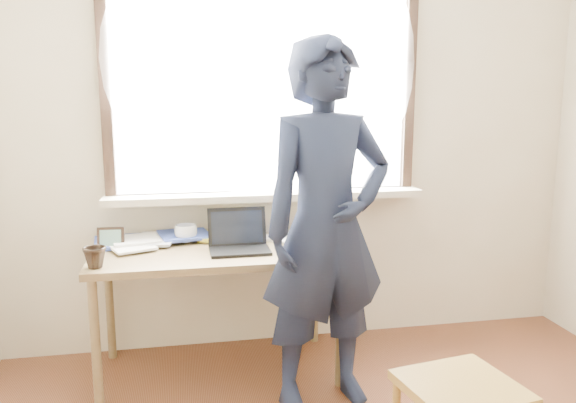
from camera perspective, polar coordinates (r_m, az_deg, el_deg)
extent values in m
cube|color=beige|center=(3.36, 0.97, 7.21)|extent=(3.50, 0.02, 2.60)
cube|color=white|center=(3.31, -2.44, 12.35)|extent=(1.70, 0.01, 1.30)
cube|color=black|center=(3.34, -2.31, 0.62)|extent=(1.82, 0.06, 0.06)
cube|color=black|center=(3.28, -18.13, 11.86)|extent=(0.06, 0.06, 1.30)
cube|color=black|center=(3.53, 12.19, 12.01)|extent=(0.06, 0.06, 1.30)
cube|color=beige|center=(3.27, -2.13, 0.59)|extent=(1.85, 0.20, 0.04)
cube|color=white|center=(3.24, -2.25, 14.16)|extent=(1.95, 0.02, 1.65)
cube|color=brown|center=(3.03, -7.18, -5.14)|extent=(1.30, 0.65, 0.04)
cylinder|color=brown|center=(2.91, -18.95, -13.63)|extent=(0.05, 0.05, 0.66)
cylinder|color=brown|center=(3.43, -17.67, -9.84)|extent=(0.05, 0.05, 0.66)
cylinder|color=brown|center=(2.99, 5.32, -12.47)|extent=(0.05, 0.05, 0.66)
cylinder|color=brown|center=(3.49, 2.74, -8.97)|extent=(0.05, 0.05, 0.66)
cube|color=black|center=(2.96, -4.93, -4.97)|extent=(0.31, 0.22, 0.02)
cube|color=black|center=(3.04, -5.20, -2.57)|extent=(0.31, 0.07, 0.21)
cube|color=black|center=(3.04, -5.20, -2.57)|extent=(0.28, 0.05, 0.17)
cube|color=black|center=(2.95, -4.91, -4.96)|extent=(0.28, 0.13, 0.00)
imported|color=white|center=(3.19, -10.33, -3.20)|extent=(0.18, 0.18, 0.10)
imported|color=black|center=(2.82, -19.04, -5.39)|extent=(0.12, 0.12, 0.10)
ellipsoid|color=black|center=(2.98, 0.93, -4.65)|extent=(0.08, 0.06, 0.03)
cube|color=yellow|center=(3.31, -7.12, -3.29)|extent=(0.30, 0.29, 0.02)
cube|color=white|center=(3.23, -16.83, -3.96)|extent=(0.27, 0.26, 0.02)
cube|color=maroon|center=(3.24, -6.52, -3.43)|extent=(0.37, 0.35, 0.02)
cube|color=white|center=(3.10, -15.61, -4.41)|extent=(0.29, 0.30, 0.01)
cube|color=white|center=(3.17, -7.46, -3.68)|extent=(0.27, 0.26, 0.01)
cube|color=maroon|center=(3.25, -10.48, -3.32)|extent=(0.29, 0.27, 0.02)
imported|color=white|center=(3.24, -15.29, -3.81)|extent=(0.27, 0.33, 0.03)
imported|color=white|center=(3.28, -1.62, -3.34)|extent=(0.30, 0.30, 0.02)
cube|color=black|center=(3.13, -17.55, -3.68)|extent=(0.14, 0.02, 0.11)
cube|color=#3C682E|center=(3.13, -17.55, -3.68)|extent=(0.11, 0.01, 0.08)
cube|color=olive|center=(2.35, 17.19, -17.66)|extent=(0.47, 0.46, 0.04)
imported|color=black|center=(2.67, 3.94, -2.63)|extent=(0.72, 0.54, 1.78)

